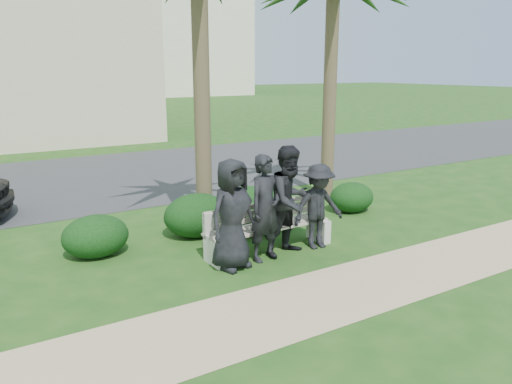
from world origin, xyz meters
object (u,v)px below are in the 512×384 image
at_px(park_bench, 269,231).
at_px(man_a, 232,214).
at_px(man_b, 266,208).
at_px(man_d, 318,206).
at_px(man_c, 290,201).

height_order(park_bench, man_a, man_a).
relative_size(park_bench, man_a, 1.32).
relative_size(man_b, man_d, 1.17).
relative_size(park_bench, man_c, 1.25).
bearing_deg(man_c, man_a, 171.19).
xyz_separation_m(park_bench, man_c, (0.25, -0.28, 0.58)).
height_order(park_bench, man_b, man_b).
height_order(man_c, man_d, man_c).
distance_m(man_c, man_d, 0.63).
bearing_deg(man_a, park_bench, 5.89).
bearing_deg(man_b, man_c, -8.85).
distance_m(man_a, man_c, 1.17).
xyz_separation_m(man_b, man_c, (0.52, 0.03, 0.05)).
bearing_deg(man_d, park_bench, 163.79).
bearing_deg(man_a, man_b, -11.42).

